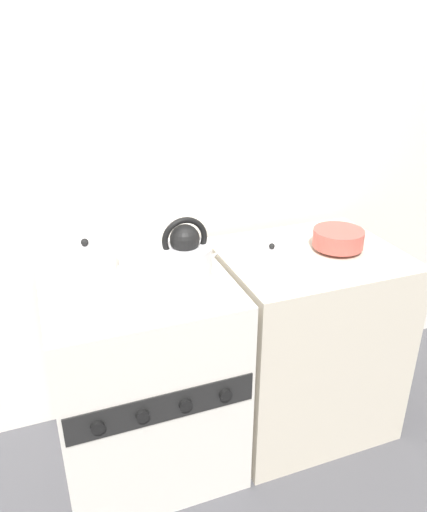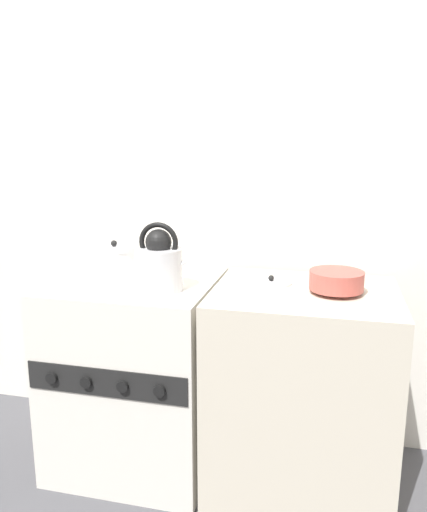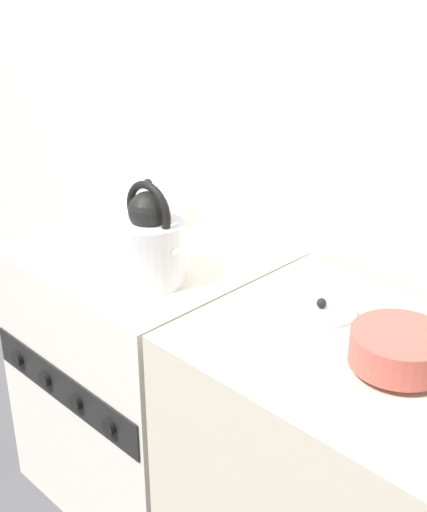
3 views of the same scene
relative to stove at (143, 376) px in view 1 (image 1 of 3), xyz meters
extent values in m
cube|color=silver|center=(0.00, 0.38, 0.84)|extent=(7.00, 0.06, 2.50)
cube|color=silver|center=(0.00, 0.00, 0.00)|extent=(0.66, 0.62, 0.82)
cube|color=black|center=(0.00, -0.31, 0.10)|extent=(0.64, 0.01, 0.11)
cylinder|color=black|center=(-0.22, -0.32, 0.10)|extent=(0.04, 0.02, 0.04)
cylinder|color=black|center=(-0.07, -0.32, 0.10)|extent=(0.04, 0.02, 0.04)
cylinder|color=black|center=(0.07, -0.32, 0.10)|extent=(0.04, 0.02, 0.04)
cylinder|color=black|center=(0.22, -0.32, 0.10)|extent=(0.04, 0.02, 0.04)
cube|color=beige|center=(0.70, -0.01, 0.00)|extent=(0.70, 0.59, 0.83)
cylinder|color=silver|center=(0.15, -0.11, 0.49)|extent=(0.18, 0.18, 0.16)
sphere|color=black|center=(0.15, -0.11, 0.60)|extent=(0.10, 0.10, 0.10)
torus|color=black|center=(0.15, -0.11, 0.60)|extent=(0.16, 0.02, 0.16)
cone|color=silver|center=(0.24, -0.11, 0.52)|extent=(0.09, 0.04, 0.07)
cylinder|color=silver|center=(-0.15, 0.14, 0.46)|extent=(0.20, 0.20, 0.10)
cylinder|color=silver|center=(-0.15, 0.14, 0.51)|extent=(0.21, 0.21, 0.01)
sphere|color=black|center=(-0.15, 0.14, 0.53)|extent=(0.03, 0.03, 0.03)
cylinder|color=#B75147|center=(0.81, -0.02, 0.43)|extent=(0.09, 0.09, 0.02)
cylinder|color=#B75147|center=(0.81, -0.02, 0.47)|extent=(0.20, 0.20, 0.07)
cylinder|color=silver|center=(0.56, 0.06, 0.42)|extent=(0.17, 0.17, 0.01)
sphere|color=black|center=(0.56, 0.06, 0.44)|extent=(0.02, 0.02, 0.02)
camera|label=1|loc=(-0.29, -1.56, 1.25)|focal=35.00mm
camera|label=2|loc=(0.79, -1.87, 0.96)|focal=35.00mm
camera|label=3|loc=(1.41, -1.14, 1.25)|focal=50.00mm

